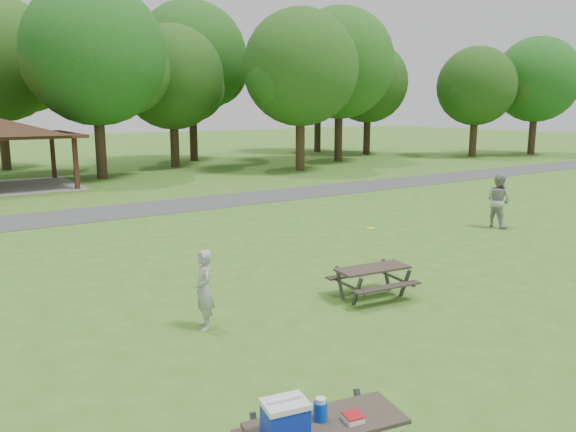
{
  "coord_description": "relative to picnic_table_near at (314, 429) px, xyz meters",
  "views": [
    {
      "loc": [
        -7.11,
        -8.12,
        4.17
      ],
      "look_at": [
        1.0,
        4.0,
        1.3
      ],
      "focal_mm": 35.0,
      "sensor_mm": 36.0,
      "label": 1
    }
  ],
  "objects": [
    {
      "name": "picnic_table_near",
      "position": [
        0.0,
        0.0,
        0.0
      ],
      "size": [
        2.0,
        1.72,
        1.23
      ],
      "color": "#312A23",
      "rests_on": "ground"
    },
    {
      "name": "frisbee_thrower",
      "position": [
        0.98,
        4.82,
        0.06
      ],
      "size": [
        0.47,
        0.62,
        1.53
      ],
      "primitive_type": "imported",
      "rotation": [
        0.0,
        0.0,
        -1.77
      ],
      "color": "#A1A1A3",
      "rests_on": "ground"
    },
    {
      "name": "frisbee_in_flight",
      "position": [
        6.14,
        5.91,
        0.42
      ],
      "size": [
        0.27,
        0.27,
        0.02
      ],
      "color": "yellow",
      "rests_on": "ground"
    },
    {
      "name": "asphalt_path",
      "position": [
        3.79,
        17.66,
        -0.7
      ],
      "size": [
        120.0,
        3.2,
        0.02
      ],
      "primitive_type": "cube",
      "color": "#414143",
      "rests_on": "ground"
    },
    {
      "name": "tree_row_f",
      "position": [
        11.88,
        32.19,
        5.13
      ],
      "size": [
        7.35,
        7.0,
        9.55
      ],
      "color": "#322016",
      "rests_on": "ground"
    },
    {
      "name": "frisbee_catcher",
      "position": [
        13.43,
        7.44,
        0.23
      ],
      "size": [
        0.73,
        0.92,
        1.87
      ],
      "primitive_type": "imported",
      "rotation": [
        0.0,
        0.0,
        1.6
      ],
      "color": "#9D9D9F",
      "rests_on": "ground"
    },
    {
      "name": "tree_row_e",
      "position": [
        5.89,
        28.69,
        6.08
      ],
      "size": [
        8.4,
        8.0,
        11.02
      ],
      "color": "#302115",
      "rests_on": "ground"
    },
    {
      "name": "picnic_table_middle",
      "position": [
        4.82,
        4.35,
        -0.18
      ],
      "size": [
        1.79,
        1.5,
        0.71
      ],
      "color": "#302822",
      "rests_on": "ground"
    },
    {
      "name": "tree_row_g",
      "position": [
        17.88,
        25.69,
        5.62
      ],
      "size": [
        7.77,
        7.4,
        10.25
      ],
      "color": "#322416",
      "rests_on": "ground"
    },
    {
      "name": "tree_row_h",
      "position": [
        23.89,
        29.19,
        6.32
      ],
      "size": [
        8.61,
        8.2,
        11.37
      ],
      "color": "black",
      "rests_on": "ground"
    },
    {
      "name": "tree_deep_d",
      "position": [
        27.89,
        37.19,
        6.32
      ],
      "size": [
        8.4,
        8.0,
        11.27
      ],
      "color": "black",
      "rests_on": "ground"
    },
    {
      "name": "tree_row_i",
      "position": [
        29.88,
        32.69,
        5.2
      ],
      "size": [
        7.14,
        6.8,
        9.52
      ],
      "color": "black",
      "rests_on": "ground"
    },
    {
      "name": "tree_flank_right",
      "position": [
        41.88,
        24.69,
        5.45
      ],
      "size": [
        7.56,
        7.2,
        9.97
      ],
      "color": "#321F16",
      "rests_on": "ground"
    },
    {
      "name": "tree_row_j",
      "position": [
        35.87,
        26.19,
        4.85
      ],
      "size": [
        6.72,
        6.4,
        8.96
      ],
      "color": "#312215",
      "rests_on": "ground"
    },
    {
      "name": "ground",
      "position": [
        3.79,
        3.66,
        -0.71
      ],
      "size": [
        160.0,
        160.0,
        0.0
      ],
      "primitive_type": "plane",
      "color": "#3C6C1E",
      "rests_on": "ground"
    },
    {
      "name": "tree_deep_c",
      "position": [
        14.9,
        35.69,
        6.74
      ],
      "size": [
        8.82,
        8.4,
        11.9
      ],
      "color": "black",
      "rests_on": "ground"
    }
  ]
}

